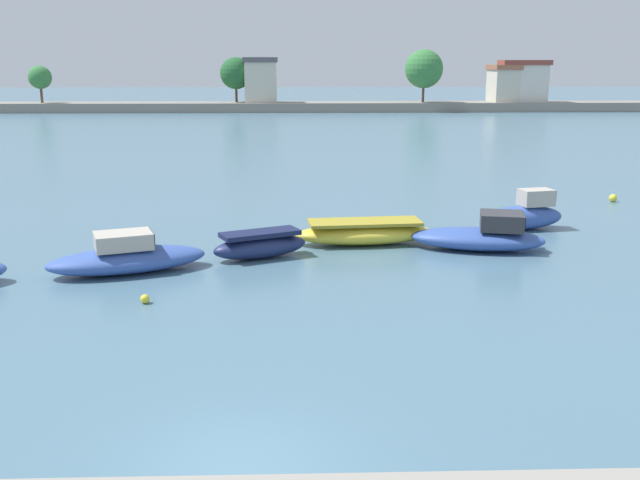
{
  "coord_description": "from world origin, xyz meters",
  "views": [
    {
      "loc": [
        1.1,
        -11.73,
        7.06
      ],
      "look_at": [
        1.91,
        14.02,
        0.74
      ],
      "focal_mm": 40.88,
      "sensor_mm": 36.0,
      "label": 1
    }
  ],
  "objects_px": {
    "moored_boat_2": "(260,245)",
    "moored_boat_4": "(481,236)",
    "moored_boat_1": "(127,257)",
    "mooring_buoy_4": "(613,198)",
    "mooring_buoy_3": "(145,299)",
    "moored_boat_3": "(365,233)",
    "moored_boat_5": "(524,215)"
  },
  "relations": [
    {
      "from": "moored_boat_1",
      "to": "moored_boat_4",
      "type": "relative_size",
      "value": 1.06
    },
    {
      "from": "moored_boat_1",
      "to": "moored_boat_5",
      "type": "height_order",
      "value": "moored_boat_5"
    },
    {
      "from": "moored_boat_3",
      "to": "moored_boat_5",
      "type": "xyz_separation_m",
      "value": [
        7.13,
        2.41,
        0.19
      ]
    },
    {
      "from": "moored_boat_2",
      "to": "mooring_buoy_4",
      "type": "bearing_deg",
      "value": 6.37
    },
    {
      "from": "moored_boat_4",
      "to": "moored_boat_5",
      "type": "relative_size",
      "value": 1.37
    },
    {
      "from": "moored_boat_3",
      "to": "mooring_buoy_4",
      "type": "xyz_separation_m",
      "value": [
        13.68,
        8.53,
        -0.25
      ]
    },
    {
      "from": "moored_boat_1",
      "to": "mooring_buoy_3",
      "type": "xyz_separation_m",
      "value": [
        1.28,
        -3.41,
        -0.38
      ]
    },
    {
      "from": "moored_boat_1",
      "to": "mooring_buoy_4",
      "type": "distance_m",
      "value": 25.37
    },
    {
      "from": "moored_boat_1",
      "to": "moored_boat_4",
      "type": "bearing_deg",
      "value": -8.03
    },
    {
      "from": "moored_boat_2",
      "to": "mooring_buoy_3",
      "type": "xyz_separation_m",
      "value": [
        -3.22,
        -5.14,
        -0.34
      ]
    },
    {
      "from": "moored_boat_2",
      "to": "mooring_buoy_3",
      "type": "distance_m",
      "value": 6.08
    },
    {
      "from": "moored_boat_1",
      "to": "moored_boat_2",
      "type": "xyz_separation_m",
      "value": [
        4.49,
        1.73,
        -0.04
      ]
    },
    {
      "from": "moored_boat_1",
      "to": "mooring_buoy_4",
      "type": "relative_size",
      "value": 14.32
    },
    {
      "from": "moored_boat_1",
      "to": "moored_boat_2",
      "type": "bearing_deg",
      "value": 1.33
    },
    {
      "from": "moored_boat_5",
      "to": "mooring_buoy_4",
      "type": "height_order",
      "value": "moored_boat_5"
    },
    {
      "from": "moored_boat_1",
      "to": "moored_boat_2",
      "type": "height_order",
      "value": "moored_boat_1"
    },
    {
      "from": "moored_boat_1",
      "to": "mooring_buoy_3",
      "type": "relative_size",
      "value": 20.41
    },
    {
      "from": "moored_boat_2",
      "to": "moored_boat_4",
      "type": "xyz_separation_m",
      "value": [
        8.45,
        0.95,
        0.06
      ]
    },
    {
      "from": "moored_boat_4",
      "to": "mooring_buoy_4",
      "type": "relative_size",
      "value": 13.48
    },
    {
      "from": "mooring_buoy_4",
      "to": "moored_boat_4",
      "type": "bearing_deg",
      "value": -134.11
    },
    {
      "from": "moored_boat_2",
      "to": "mooring_buoy_3",
      "type": "height_order",
      "value": "moored_boat_2"
    },
    {
      "from": "moored_boat_5",
      "to": "mooring_buoy_4",
      "type": "xyz_separation_m",
      "value": [
        6.55,
        6.12,
        -0.44
      ]
    },
    {
      "from": "moored_boat_1",
      "to": "mooring_buoy_4",
      "type": "bearing_deg",
      "value": 9.13
    },
    {
      "from": "moored_boat_3",
      "to": "mooring_buoy_3",
      "type": "height_order",
      "value": "moored_boat_3"
    },
    {
      "from": "moored_boat_3",
      "to": "mooring_buoy_4",
      "type": "distance_m",
      "value": 16.12
    },
    {
      "from": "moored_boat_5",
      "to": "moored_boat_4",
      "type": "bearing_deg",
      "value": -140.13
    },
    {
      "from": "moored_boat_3",
      "to": "moored_boat_5",
      "type": "distance_m",
      "value": 7.53
    },
    {
      "from": "moored_boat_3",
      "to": "moored_boat_4",
      "type": "distance_m",
      "value": 4.53
    },
    {
      "from": "moored_boat_5",
      "to": "moored_boat_3",
      "type": "bearing_deg",
      "value": -173.18
    },
    {
      "from": "moored_boat_3",
      "to": "moored_boat_4",
      "type": "bearing_deg",
      "value": -18.46
    },
    {
      "from": "moored_boat_5",
      "to": "moored_boat_1",
      "type": "bearing_deg",
      "value": -170.47
    },
    {
      "from": "moored_boat_2",
      "to": "moored_boat_4",
      "type": "relative_size",
      "value": 0.71
    }
  ]
}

